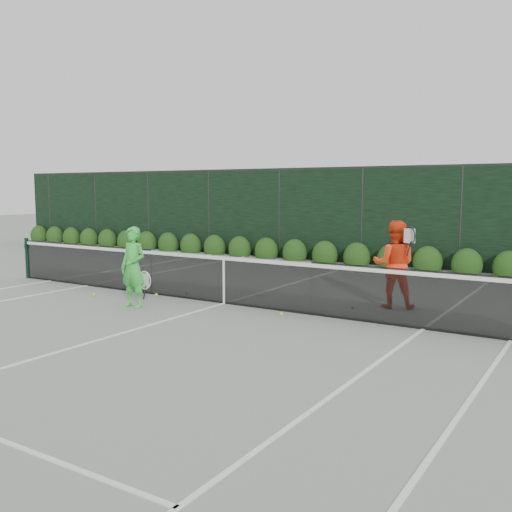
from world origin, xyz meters
The scene contains 8 objects.
ground centered at (0.00, 0.00, 0.00)m, with size 80.00×80.00×0.00m, color gray.
tennis_net centered at (-0.02, 0.00, 0.53)m, with size 12.90×0.10×1.07m.
player_woman centered at (-1.32, -1.25, 0.81)m, with size 0.65×0.39×1.62m.
player_man centered at (3.09, 1.48, 0.87)m, with size 1.01×0.88×1.74m.
court_lines centered at (0.00, 0.00, 0.01)m, with size 11.03×23.83×0.01m.
windscreen_fence centered at (0.00, -2.71, 1.51)m, with size 32.00×21.07×3.06m.
hedge_row centered at (0.00, 7.15, 0.23)m, with size 31.66×0.65×0.94m.
tennis_balls centered at (-0.77, 0.02, 0.03)m, with size 5.43×1.85×0.07m.
Camera 1 is at (6.73, -9.46, 2.37)m, focal length 40.00 mm.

